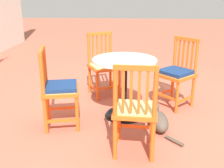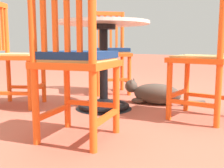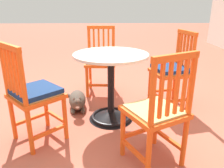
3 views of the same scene
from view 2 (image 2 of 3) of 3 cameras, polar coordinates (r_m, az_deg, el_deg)
ground_plane at (r=2.49m, az=-0.02°, el=-4.41°), size 24.00×24.00×0.00m
cafe_table at (r=2.33m, az=-1.73°, el=1.80°), size 0.76×0.76×0.73m
orange_chair_at_corner at (r=2.10m, az=18.76°, el=4.77°), size 0.42×0.42×0.91m
orange_chair_by_planter at (r=3.10m, az=-0.35°, el=6.39°), size 0.57×0.57×0.91m
orange_chair_tucked_in at (r=2.58m, az=-19.49°, el=5.29°), size 0.54×0.54×0.91m
orange_chair_facing_out at (r=1.56m, az=-7.44°, el=4.58°), size 0.48×0.48×0.91m
tabby_cat at (r=2.57m, az=8.43°, el=-1.95°), size 0.70×0.36×0.23m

